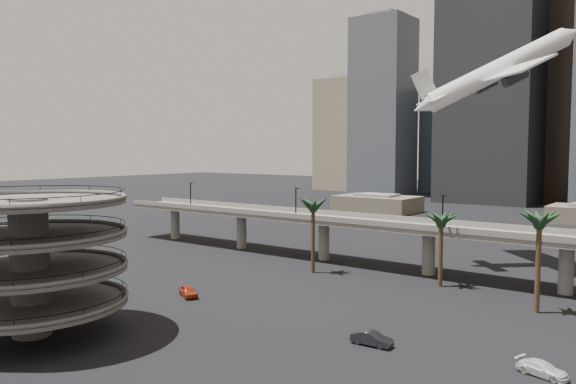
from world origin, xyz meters
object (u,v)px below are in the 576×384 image
Objects in this scene: airborne_jet at (497,71)px; car_c at (542,369)px; overpass at (373,228)px; parking_ramp at (29,253)px; car_b at (372,338)px; car_a at (188,291)px.

car_c is at bearing -111.39° from airborne_jet.
overpass is 37.40m from airborne_jet.
airborne_jet is (16.95, 16.09, 29.19)m from overpass.
airborne_jet is at bearing 43.51° from overpass.
parking_ramp is 40.75m from car_b.
parking_ramp is 24.96m from car_a.
airborne_jet reaches higher than overpass.
car_a reaches higher than car_b.
overpass is 26.51× the size of car_c.
car_c is (37.86, -35.24, -6.63)m from overpass.
overpass is (13.00, 59.00, -2.50)m from parking_ramp.
car_b is at bearing 32.40° from parking_ramp.
car_c is at bearing -85.88° from car_b.
airborne_jet reaches higher than car_c.
parking_ramp is 0.82× the size of airborne_jet.
parking_ramp is at bearing -155.29° from airborne_jet.
car_a is at bearing 86.06° from parking_ramp.
overpass is at bearing 77.57° from parking_ramp.
car_a is at bearing -162.21° from airborne_jet.
overpass is at bearing 179.96° from airborne_jet.
overpass is 27.30× the size of car_b.
parking_ramp is 60.46m from overpass.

